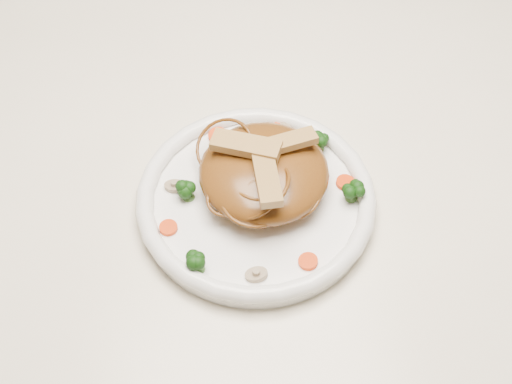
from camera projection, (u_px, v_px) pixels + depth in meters
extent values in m
cube|color=white|center=(270.00, 163.00, 0.91)|extent=(1.20, 0.80, 0.04)
cylinder|color=brown|center=(500.00, 113.00, 1.48)|extent=(0.06, 0.06, 0.71)
cylinder|color=white|center=(256.00, 204.00, 0.84)|extent=(0.33, 0.33, 0.02)
ellipsoid|color=brown|center=(264.00, 172.00, 0.82)|extent=(0.19, 0.19, 0.05)
cube|color=tan|center=(288.00, 142.00, 0.81)|extent=(0.07, 0.03, 0.01)
cube|color=tan|center=(246.00, 145.00, 0.81)|extent=(0.08, 0.06, 0.01)
cube|color=tan|center=(267.00, 179.00, 0.78)|extent=(0.03, 0.07, 0.01)
cylinder|color=red|center=(282.00, 128.00, 0.89)|extent=(0.03, 0.03, 0.00)
cylinder|color=red|center=(168.00, 228.00, 0.81)|extent=(0.02, 0.02, 0.00)
cylinder|color=red|center=(345.00, 183.00, 0.84)|extent=(0.03, 0.03, 0.00)
cylinder|color=red|center=(218.00, 136.00, 0.89)|extent=(0.02, 0.02, 0.00)
cylinder|color=red|center=(308.00, 261.00, 0.78)|extent=(0.02, 0.02, 0.00)
cylinder|color=tan|center=(256.00, 275.00, 0.77)|extent=(0.02, 0.02, 0.01)
cylinder|color=tan|center=(315.00, 157.00, 0.87)|extent=(0.04, 0.04, 0.01)
cylinder|color=tan|center=(175.00, 186.00, 0.84)|extent=(0.03, 0.03, 0.01)
cylinder|color=tan|center=(283.00, 129.00, 0.89)|extent=(0.03, 0.03, 0.01)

